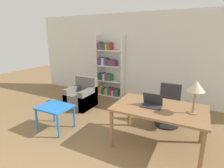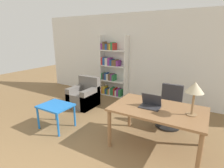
{
  "view_description": "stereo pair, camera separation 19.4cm",
  "coord_description": "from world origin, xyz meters",
  "px_view_note": "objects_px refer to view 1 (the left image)",
  "views": [
    {
      "loc": [
        1.63,
        -0.76,
        2.02
      ],
      "look_at": [
        -0.01,
        2.43,
        1.02
      ],
      "focal_mm": 28.0,
      "sensor_mm": 36.0,
      "label": 1
    },
    {
      "loc": [
        1.8,
        -0.67,
        2.02
      ],
      "look_at": [
        -0.01,
        2.43,
        1.02
      ],
      "focal_mm": 28.0,
      "sensor_mm": 36.0,
      "label": 2
    }
  ],
  "objects_px": {
    "laptop": "(152,103)",
    "office_chair": "(168,107)",
    "bookshelf": "(108,71)",
    "table_lamp": "(196,87)",
    "armchair": "(82,97)",
    "side_table_blue": "(55,110)",
    "desk": "(159,112)"
  },
  "relations": [
    {
      "from": "laptop",
      "to": "table_lamp",
      "type": "relative_size",
      "value": 0.64
    },
    {
      "from": "desk",
      "to": "armchair",
      "type": "distance_m",
      "value": 2.6
    },
    {
      "from": "desk",
      "to": "laptop",
      "type": "bearing_deg",
      "value": -172.16
    },
    {
      "from": "bookshelf",
      "to": "armchair",
      "type": "bearing_deg",
      "value": -100.34
    },
    {
      "from": "office_chair",
      "to": "laptop",
      "type": "bearing_deg",
      "value": -99.3
    },
    {
      "from": "bookshelf",
      "to": "side_table_blue",
      "type": "bearing_deg",
      "value": -88.74
    },
    {
      "from": "table_lamp",
      "to": "bookshelf",
      "type": "distance_m",
      "value": 3.47
    },
    {
      "from": "side_table_blue",
      "to": "armchair",
      "type": "relative_size",
      "value": 0.81
    },
    {
      "from": "table_lamp",
      "to": "armchair",
      "type": "relative_size",
      "value": 0.66
    },
    {
      "from": "laptop",
      "to": "desk",
      "type": "bearing_deg",
      "value": 7.84
    },
    {
      "from": "armchair",
      "to": "desk",
      "type": "bearing_deg",
      "value": -19.95
    },
    {
      "from": "bookshelf",
      "to": "laptop",
      "type": "bearing_deg",
      "value": -45.95
    },
    {
      "from": "desk",
      "to": "side_table_blue",
      "type": "distance_m",
      "value": 2.19
    },
    {
      "from": "side_table_blue",
      "to": "office_chair",
      "type": "bearing_deg",
      "value": 32.79
    },
    {
      "from": "table_lamp",
      "to": "armchair",
      "type": "xyz_separation_m",
      "value": [
        -2.97,
        0.87,
        -0.93
      ]
    },
    {
      "from": "table_lamp",
      "to": "office_chair",
      "type": "height_order",
      "value": "table_lamp"
    },
    {
      "from": "office_chair",
      "to": "bookshelf",
      "type": "bearing_deg",
      "value": 152.44
    },
    {
      "from": "office_chair",
      "to": "table_lamp",
      "type": "bearing_deg",
      "value": -60.84
    },
    {
      "from": "office_chair",
      "to": "desk",
      "type": "bearing_deg",
      "value": -91.27
    },
    {
      "from": "office_chair",
      "to": "side_table_blue",
      "type": "height_order",
      "value": "office_chair"
    },
    {
      "from": "desk",
      "to": "bookshelf",
      "type": "xyz_separation_m",
      "value": [
        -2.19,
        2.11,
        0.19
      ]
    },
    {
      "from": "laptop",
      "to": "bookshelf",
      "type": "relative_size",
      "value": 0.17
    },
    {
      "from": "laptop",
      "to": "bookshelf",
      "type": "height_order",
      "value": "bookshelf"
    },
    {
      "from": "laptop",
      "to": "office_chair",
      "type": "xyz_separation_m",
      "value": [
        0.16,
        0.97,
        -0.41
      ]
    },
    {
      "from": "table_lamp",
      "to": "office_chair",
      "type": "distance_m",
      "value": 1.35
    },
    {
      "from": "armchair",
      "to": "bookshelf",
      "type": "bearing_deg",
      "value": 79.66
    },
    {
      "from": "table_lamp",
      "to": "office_chair",
      "type": "relative_size",
      "value": 0.59
    },
    {
      "from": "office_chair",
      "to": "bookshelf",
      "type": "distance_m",
      "value": 2.54
    },
    {
      "from": "office_chair",
      "to": "side_table_blue",
      "type": "bearing_deg",
      "value": -147.21
    },
    {
      "from": "laptop",
      "to": "office_chair",
      "type": "bearing_deg",
      "value": 80.7
    },
    {
      "from": "side_table_blue",
      "to": "armchair",
      "type": "height_order",
      "value": "armchair"
    },
    {
      "from": "table_lamp",
      "to": "side_table_blue",
      "type": "xyz_separation_m",
      "value": [
        -2.69,
        -0.44,
        -0.75
      ]
    }
  ]
}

